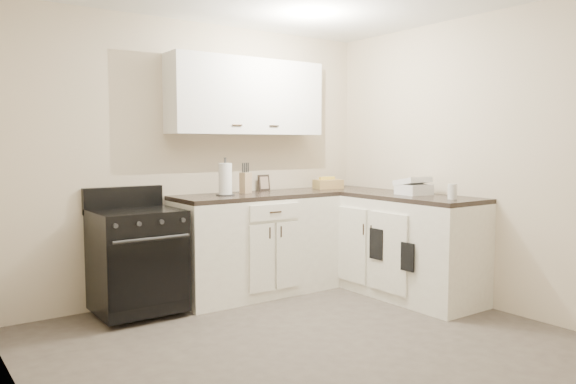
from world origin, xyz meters
TOP-DOWN VIEW (x-y plane):
  - floor at (0.00, 0.00)m, footprint 3.60×3.60m
  - wall_back at (0.00, 1.80)m, footprint 3.60×0.00m
  - wall_right at (1.80, 0.00)m, footprint 0.00×3.60m
  - wall_left at (-1.80, 0.00)m, footprint 0.00×3.60m
  - base_cabinets_back at (0.43, 1.50)m, footprint 1.55×0.60m
  - base_cabinets_right at (1.50, 0.85)m, footprint 0.60×1.90m
  - countertop_back at (0.43, 1.50)m, footprint 1.55×0.60m
  - countertop_right at (1.50, 0.85)m, footprint 0.60×1.90m
  - upper_cabinets at (0.43, 1.65)m, footprint 1.55×0.30m
  - stove at (-0.73, 1.48)m, footprint 0.68×0.58m
  - knife_block at (0.37, 1.59)m, footprint 0.10×0.10m
  - paper_towel at (0.11, 1.52)m, footprint 0.15×0.15m
  - picture_frame at (0.67, 1.74)m, footprint 0.13×0.04m
  - wicker_basket at (1.35, 1.58)m, footprint 0.31×0.24m
  - countertop_grill at (1.54, 0.58)m, footprint 0.28×0.27m
  - glass_jar at (1.49, 0.11)m, footprint 0.10×0.10m
  - oven_mitt_near at (1.18, 0.31)m, footprint 0.02×0.14m
  - oven_mitt_far at (1.18, 0.68)m, footprint 0.02×0.16m

SIDE VIEW (x-z plane):
  - floor at x=0.00m, z-range 0.00..0.00m
  - base_cabinets_back at x=0.43m, z-range 0.00..0.90m
  - base_cabinets_right at x=1.50m, z-range 0.00..0.90m
  - oven_mitt_near at x=1.18m, z-range 0.33..0.57m
  - stove at x=-0.73m, z-range 0.05..0.87m
  - oven_mitt_far at x=1.18m, z-range 0.37..0.65m
  - countertop_back at x=0.43m, z-range 0.90..0.94m
  - countertop_right at x=1.50m, z-range 0.90..0.94m
  - wicker_basket at x=1.35m, z-range 0.94..1.03m
  - countertop_grill at x=1.54m, z-range 0.94..1.04m
  - glass_jar at x=1.49m, z-range 0.94..1.07m
  - picture_frame at x=0.67m, z-range 0.94..1.10m
  - knife_block at x=0.37m, z-range 0.94..1.14m
  - paper_towel at x=0.11m, z-range 0.94..1.23m
  - wall_back at x=0.00m, z-range -0.55..3.05m
  - wall_right at x=1.80m, z-range -0.55..3.05m
  - wall_left at x=-1.80m, z-range -0.55..3.05m
  - upper_cabinets at x=0.43m, z-range 1.49..2.19m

